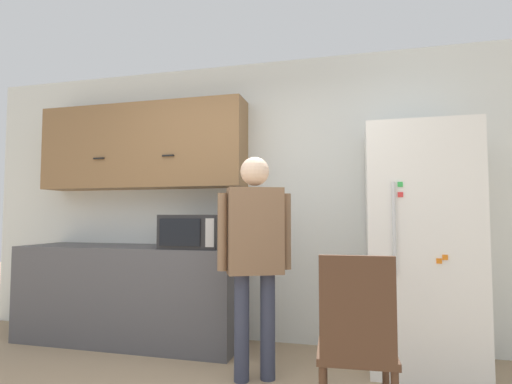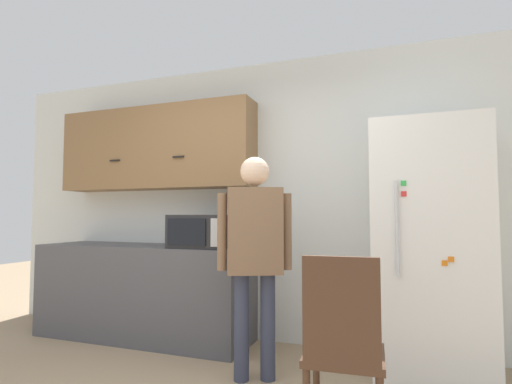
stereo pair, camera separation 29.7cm
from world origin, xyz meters
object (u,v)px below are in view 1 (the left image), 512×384
object	(u,v)px
refrigerator	(420,246)
microwave	(194,232)
person	(255,243)
chair	(356,339)

from	to	relation	value
refrigerator	microwave	bearing A→B (deg)	-177.85
microwave	refrigerator	size ratio (longest dim) A/B	0.28
microwave	person	xyz separation A→B (m)	(0.68, -0.46, -0.06)
person	microwave	bearing A→B (deg)	121.70
person	refrigerator	world-z (taller)	refrigerator
person	chair	xyz separation A→B (m)	(0.72, -0.63, -0.45)
microwave	person	distance (m)	0.82
refrigerator	chair	bearing A→B (deg)	-112.88
microwave	person	world-z (taller)	person
microwave	chair	distance (m)	1.85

